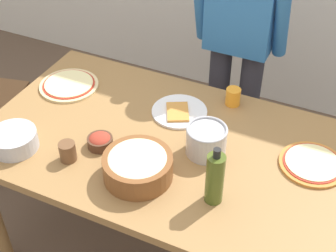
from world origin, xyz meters
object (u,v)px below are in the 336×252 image
at_px(pizza_cooked_on_tray, 312,164).
at_px(mixing_bowl_steel, 14,140).
at_px(plate_with_slice, 179,112).
at_px(pizza_raw_on_board, 69,85).
at_px(popcorn_bowl, 137,165).
at_px(dining_table, 163,157).
at_px(person_cook, 240,32).
at_px(cup_small_brown, 68,152).
at_px(steel_pot, 206,140).
at_px(cup_orange, 233,97).
at_px(olive_oil_bottle, 215,178).
at_px(small_sauce_bowl, 100,141).

height_order(pizza_cooked_on_tray, mixing_bowl_steel, mixing_bowl_steel).
height_order(plate_with_slice, mixing_bowl_steel, mixing_bowl_steel).
bearing_deg(pizza_raw_on_board, popcorn_bowl, -34.09).
bearing_deg(dining_table, mixing_bowl_steel, -151.55).
bearing_deg(person_cook, popcorn_bowl, -94.79).
height_order(mixing_bowl_steel, cup_small_brown, cup_small_brown).
bearing_deg(steel_pot, pizza_raw_on_board, 168.57).
distance_m(mixing_bowl_steel, cup_orange, 1.01).
distance_m(olive_oil_bottle, steel_pot, 0.27).
bearing_deg(person_cook, cup_orange, -74.40).
xyz_separation_m(plate_with_slice, small_sauce_bowl, (-0.21, -0.35, 0.02)).
xyz_separation_m(dining_table, olive_oil_bottle, (0.32, -0.22, 0.20)).
height_order(cup_orange, cup_small_brown, same).
relative_size(small_sauce_bowl, olive_oil_bottle, 0.43).
bearing_deg(cup_small_brown, plate_with_slice, 58.98).
bearing_deg(cup_orange, plate_with_slice, -139.48).
xyz_separation_m(small_sauce_bowl, cup_small_brown, (-0.08, -0.13, 0.01)).
bearing_deg(plate_with_slice, mixing_bowl_steel, -136.19).
distance_m(pizza_cooked_on_tray, olive_oil_bottle, 0.47).
relative_size(pizza_raw_on_board, popcorn_bowl, 1.05).
xyz_separation_m(small_sauce_bowl, steel_pot, (0.42, 0.16, 0.04)).
distance_m(mixing_bowl_steel, olive_oil_bottle, 0.88).
bearing_deg(popcorn_bowl, small_sauce_bowl, 158.21).
distance_m(pizza_cooked_on_tray, cup_small_brown, 1.01).
relative_size(person_cook, mixing_bowl_steel, 8.10).
relative_size(small_sauce_bowl, steel_pot, 0.63).
height_order(person_cook, plate_with_slice, person_cook).
bearing_deg(plate_with_slice, dining_table, -84.82).
bearing_deg(plate_with_slice, pizza_raw_on_board, -176.50).
bearing_deg(cup_orange, pizza_cooked_on_tray, -30.87).
height_order(person_cook, mixing_bowl_steel, person_cook).
height_order(olive_oil_bottle, cup_orange, olive_oil_bottle).
bearing_deg(dining_table, pizza_cooked_on_tray, 11.48).
distance_m(plate_with_slice, olive_oil_bottle, 0.56).
bearing_deg(dining_table, cup_small_brown, -139.12).
bearing_deg(mixing_bowl_steel, steel_pot, 23.00).
bearing_deg(person_cook, pizza_raw_on_board, -139.96).
relative_size(plate_with_slice, cup_orange, 3.06).
height_order(pizza_cooked_on_tray, small_sauce_bowl, small_sauce_bowl).
xyz_separation_m(person_cook, mixing_bowl_steel, (-0.64, -1.06, -0.14)).
bearing_deg(person_cook, plate_with_slice, -100.36).
bearing_deg(small_sauce_bowl, popcorn_bowl, -21.79).
xyz_separation_m(dining_table, small_sauce_bowl, (-0.23, -0.14, 0.12)).
distance_m(person_cook, pizza_cooked_on_tray, 0.85).
relative_size(person_cook, pizza_raw_on_board, 5.49).
bearing_deg(cup_orange, popcorn_bowl, -106.72).
bearing_deg(popcorn_bowl, pizza_raw_on_board, 145.91).
distance_m(pizza_raw_on_board, olive_oil_bottle, 1.01).
height_order(pizza_raw_on_board, pizza_cooked_on_tray, same).
relative_size(dining_table, pizza_raw_on_board, 5.43).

